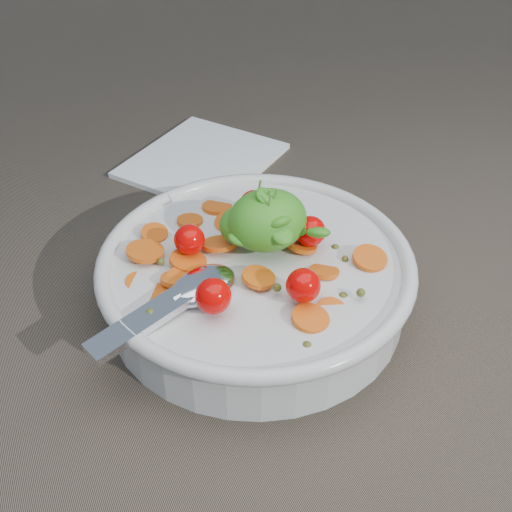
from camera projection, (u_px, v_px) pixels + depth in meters
name	position (u px, v px, depth m)	size (l,w,h in m)	color
ground	(229.00, 308.00, 0.56)	(6.00, 6.00, 0.00)	brown
bowl	(256.00, 277.00, 0.54)	(0.29, 0.27, 0.11)	silver
napkin	(202.00, 160.00, 0.75)	(0.16, 0.14, 0.01)	white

